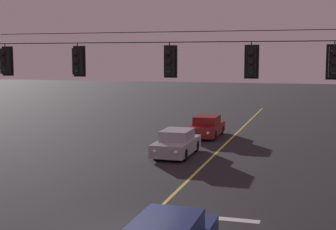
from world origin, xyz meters
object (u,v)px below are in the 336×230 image
traffic_light_leftmost (5,61)px  car_oncoming_lead (177,143)px  traffic_light_left_inner (77,61)px  car_oncoming_trailing (207,127)px  traffic_light_rightmost (334,62)px  traffic_light_centre (169,61)px  traffic_light_right_inner (251,62)px

traffic_light_leftmost → car_oncoming_lead: size_ratio=0.28×
traffic_light_leftmost → car_oncoming_lead: (4.16, 9.43, -4.55)m
traffic_light_left_inner → car_oncoming_trailing: 16.87m
traffic_light_left_inner → traffic_light_rightmost: size_ratio=1.00×
traffic_light_rightmost → car_oncoming_lead: 13.00m
car_oncoming_trailing → traffic_light_left_inner: bearing=-94.9°
traffic_light_left_inner → traffic_light_centre: bearing=0.0°
traffic_light_right_inner → car_oncoming_lead: traffic_light_right_inner is taller
traffic_light_leftmost → traffic_light_rightmost: (11.88, 0.00, 0.00)m
traffic_light_centre → traffic_light_rightmost: (5.38, 0.00, 0.00)m
traffic_light_leftmost → traffic_light_rightmost: size_ratio=1.00×
traffic_light_centre → car_oncoming_trailing: size_ratio=0.28×
traffic_light_rightmost → car_oncoming_lead: size_ratio=0.28×
car_oncoming_lead → car_oncoming_trailing: 6.77m
traffic_light_leftmost → traffic_light_centre: size_ratio=1.00×
traffic_light_right_inner → traffic_light_rightmost: size_ratio=1.00×
traffic_light_centre → car_oncoming_lead: size_ratio=0.28×
traffic_light_centre → traffic_light_rightmost: same height
traffic_light_leftmost → traffic_light_right_inner: 9.29m
traffic_light_left_inner → traffic_light_rightmost: (8.85, 0.00, 0.00)m
car_oncoming_trailing → car_oncoming_lead: bearing=-92.0°
traffic_light_left_inner → traffic_light_right_inner: size_ratio=1.00×
traffic_light_right_inner → traffic_light_centre: bearing=180.0°
car_oncoming_lead → traffic_light_right_inner: bearing=-61.5°
traffic_light_left_inner → traffic_light_rightmost: same height
traffic_light_left_inner → car_oncoming_trailing: (1.38, 16.19, -4.55)m
car_oncoming_lead → traffic_light_left_inner: bearing=-96.9°
traffic_light_leftmost → car_oncoming_trailing: traffic_light_leftmost is taller
traffic_light_right_inner → traffic_light_rightmost: bearing=0.0°
traffic_light_leftmost → car_oncoming_trailing: size_ratio=0.28×
traffic_light_right_inner → car_oncoming_trailing: bearing=106.8°
car_oncoming_trailing → traffic_light_rightmost: bearing=-65.2°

